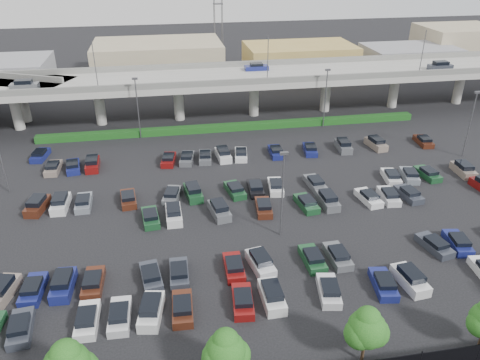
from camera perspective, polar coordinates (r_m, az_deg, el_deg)
The scene contains 8 objects.
ground at distance 60.27m, azimuth 3.06°, elevation -2.46°, with size 280.00×280.00×0.00m, color black.
overpass at distance 86.76m, azimuth -1.70°, elevation 12.07°, with size 150.00×13.00×15.80m.
hedge at distance 82.24m, azimuth -0.77°, elevation 6.48°, with size 66.00×1.60×1.10m, color #134214.
tree_row at distance 38.21m, azimuth 13.45°, elevation -17.51°, with size 65.07×3.66×5.94m.
parked_cars at distance 56.11m, azimuth 2.83°, elevation -4.19°, with size 62.85×41.63×1.67m.
light_poles at distance 58.48m, azimuth -1.18°, elevation 3.45°, with size 66.90×48.38×10.30m.
distant_buildings at distance 118.21m, azimuth 2.38°, elevation 14.64°, with size 138.00×24.00×9.00m.
comm_tower at distance 126.65m, azimuth -2.72°, elevation 20.95°, with size 2.40×2.40×30.00m.
Camera 1 is at (-12.15, -50.78, 30.10)m, focal length 35.00 mm.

